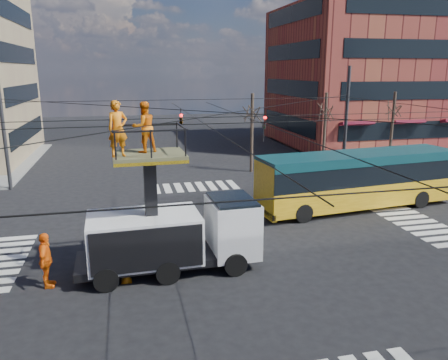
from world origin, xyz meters
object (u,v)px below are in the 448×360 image
utility_truck (172,218)px  traffic_cone (126,272)px  worker_ground (46,261)px  flagger (332,196)px  city_bus (358,179)px

utility_truck → traffic_cone: size_ratio=9.40×
worker_ground → flagger: 15.05m
flagger → city_bus: bearing=104.9°
utility_truck → city_bus: size_ratio=0.59×
city_bus → traffic_cone: bearing=-160.6°
utility_truck → traffic_cone: (-1.84, -0.69, -1.75)m
city_bus → worker_ground: city_bus is taller
utility_truck → city_bus: 12.44m
city_bus → flagger: (-1.76, -0.46, -0.77)m
city_bus → traffic_cone: size_ratio=15.88×
traffic_cone → flagger: bearing=27.5°
city_bus → flagger: city_bus is taller
worker_ground → traffic_cone: bearing=-93.5°
utility_truck → flagger: bearing=26.7°
city_bus → worker_ground: 16.87m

